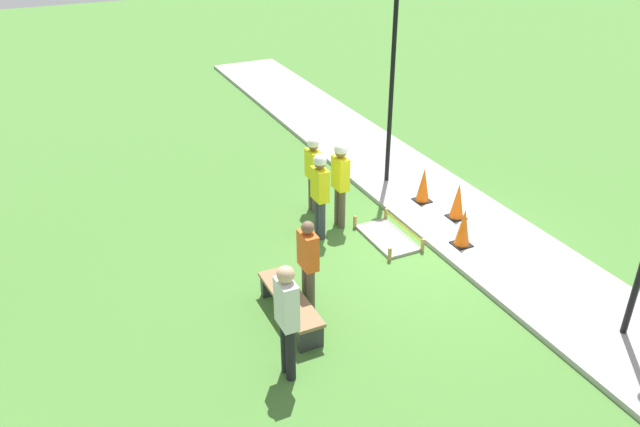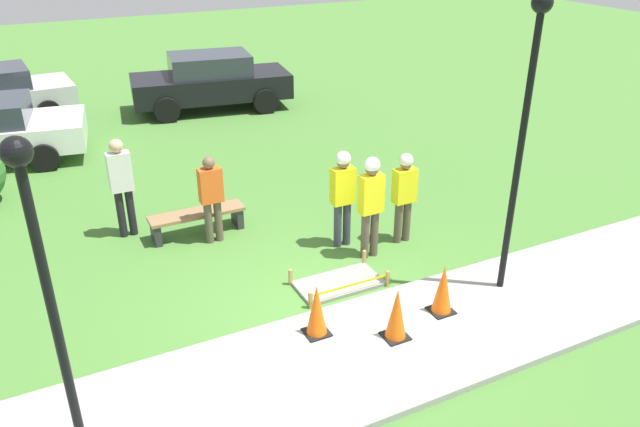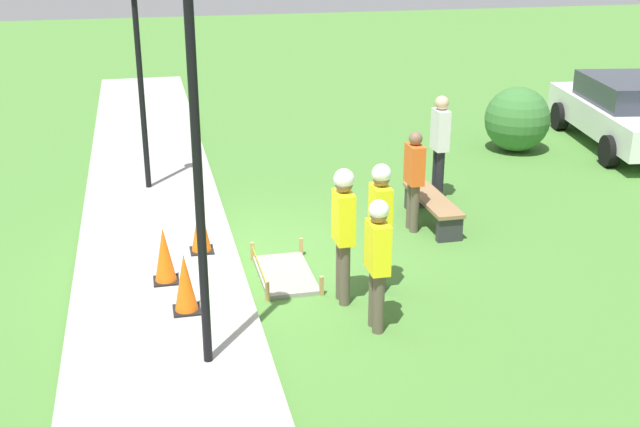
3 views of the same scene
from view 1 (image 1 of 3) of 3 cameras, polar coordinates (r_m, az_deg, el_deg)
The scene contains 13 objects.
ground_plane at distance 12.21m, azimuth 9.91°, elevation -3.05°, with size 60.00×60.00×0.00m, color #477A33.
sidewalk at distance 12.82m, azimuth 14.18°, elevation -1.65°, with size 28.00×2.31×0.10m.
wet_concrete_patch at distance 12.34m, azimuth 6.19°, elevation -2.21°, with size 1.40×0.78×0.27m.
traffic_cone_near_patch at distance 12.03m, azimuth 12.98°, elevation -1.26°, with size 0.34×0.34×0.77m.
traffic_cone_far_patch at distance 12.97m, azimuth 12.49°, elevation 1.12°, with size 0.34×0.34×0.77m.
traffic_cone_sidewalk_edge at distance 13.52m, azimuth 9.44°, elevation 2.58°, with size 0.34×0.34×0.77m.
park_bench at distance 10.04m, azimuth -2.74°, elevation -8.19°, with size 1.73×0.44×0.45m.
worker_supervisor at distance 12.28m, azimuth 1.87°, elevation 3.35°, with size 0.40×0.26×1.82m.
worker_assistant at distance 11.88m, azimuth -0.01°, elevation 2.29°, with size 0.40×0.26×1.77m.
worker_trainee at distance 12.89m, azimuth -0.62°, elevation 4.13°, with size 0.40×0.24×1.67m.
bystander_in_orange_shirt at distance 9.97m, azimuth -1.10°, elevation -4.30°, with size 0.40×0.22×1.62m.
bystander_in_gray_shirt at distance 8.58m, azimuth -3.04°, elevation -9.27°, with size 0.40×0.24×1.85m.
lamppost_near at distance 13.57m, azimuth 6.71°, elevation 13.86°, with size 0.28×0.28×4.36m.
Camera 1 is at (-8.33, 6.31, 6.32)m, focal length 35.00 mm.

